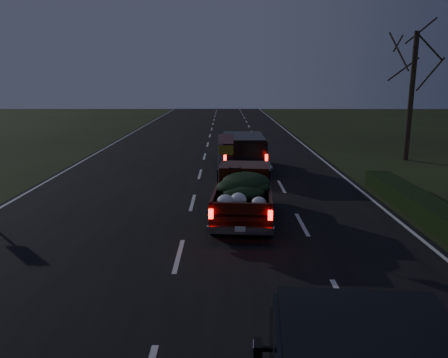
# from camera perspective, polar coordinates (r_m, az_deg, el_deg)

# --- Properties ---
(ground) EXTENTS (120.00, 120.00, 0.00)m
(ground) POSITION_cam_1_polar(r_m,az_deg,el_deg) (11.43, -5.93, -10.00)
(ground) COLOR black
(ground) RESTS_ON ground
(road_asphalt) EXTENTS (14.00, 120.00, 0.02)m
(road_asphalt) POSITION_cam_1_polar(r_m,az_deg,el_deg) (11.43, -5.93, -9.95)
(road_asphalt) COLOR black
(road_asphalt) RESTS_ON ground
(hedge_row) EXTENTS (1.00, 10.00, 0.60)m
(hedge_row) POSITION_cam_1_polar(r_m,az_deg,el_deg) (15.58, 25.28, -3.80)
(hedge_row) COLOR black
(hedge_row) RESTS_ON ground
(bare_tree_far) EXTENTS (3.60, 3.60, 7.00)m
(bare_tree_far) POSITION_cam_1_polar(r_m,az_deg,el_deg) (26.59, 23.58, 13.47)
(bare_tree_far) COLOR black
(bare_tree_far) RESTS_ON ground
(pickup_truck) EXTENTS (2.13, 4.79, 2.45)m
(pickup_truck) POSITION_cam_1_polar(r_m,az_deg,el_deg) (14.22, 2.56, -1.48)
(pickup_truck) COLOR #3B0F08
(pickup_truck) RESTS_ON ground
(lead_suv) EXTENTS (2.09, 4.97, 1.43)m
(lead_suv) POSITION_cam_1_polar(r_m,az_deg,el_deg) (21.88, 2.54, 3.97)
(lead_suv) COLOR black
(lead_suv) RESTS_ON ground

